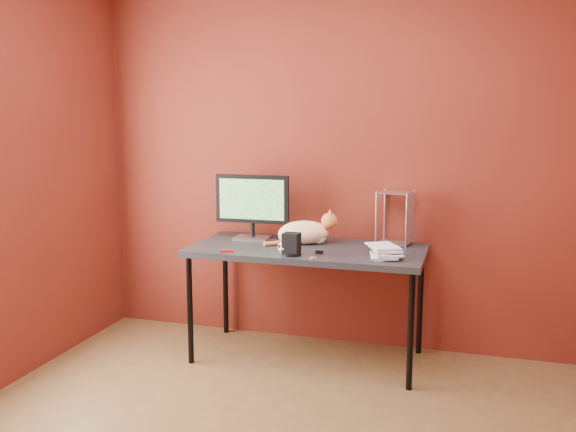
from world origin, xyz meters
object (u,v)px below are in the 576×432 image
(desk, at_px, (308,255))
(monitor, at_px, (252,204))
(book_stack, at_px, (374,187))
(cat, at_px, (305,232))
(skull_mug, at_px, (285,248))
(speaker, at_px, (291,245))

(desk, relative_size, monitor, 2.94)
(book_stack, bearing_deg, desk, 159.98)
(desk, xyz_separation_m, book_stack, (0.45, -0.16, 0.48))
(cat, xyz_separation_m, skull_mug, (-0.03, -0.34, -0.03))
(cat, bearing_deg, speaker, -104.33)
(skull_mug, relative_size, book_stack, 0.10)
(desk, relative_size, book_stack, 1.76)
(desk, xyz_separation_m, skull_mug, (-0.08, -0.25, 0.09))
(speaker, height_order, book_stack, book_stack)
(desk, distance_m, book_stack, 0.67)
(monitor, bearing_deg, skull_mug, -49.64)
(desk, relative_size, skull_mug, 16.86)
(monitor, distance_m, speaker, 0.58)
(skull_mug, bearing_deg, speaker, 3.54)
(desk, height_order, book_stack, book_stack)
(desk, relative_size, speaker, 10.89)
(skull_mug, bearing_deg, cat, 90.90)
(cat, distance_m, speaker, 0.34)
(cat, xyz_separation_m, speaker, (0.01, -0.34, -0.02))
(skull_mug, bearing_deg, monitor, 138.47)
(desk, height_order, monitor, monitor)
(speaker, bearing_deg, desk, 85.18)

